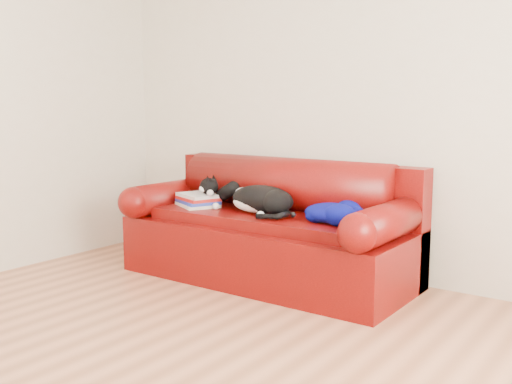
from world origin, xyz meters
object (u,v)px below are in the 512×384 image
book_stack (198,200)px  cat (261,200)px  sofa_base (268,248)px  blanket (334,212)px

book_stack → cat: cat is taller
sofa_base → book_stack: book_stack is taller
cat → blanket: bearing=24.0°
book_stack → blanket: bearing=3.8°
sofa_base → book_stack: size_ratio=5.09×
blanket → cat: bearing=-174.5°
blanket → book_stack: bearing=-176.2°
book_stack → cat: size_ratio=0.61×
sofa_base → cat: size_ratio=3.10×
sofa_base → blanket: (0.56, -0.03, 0.33)m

